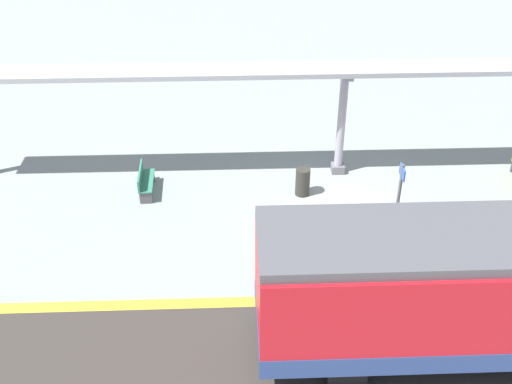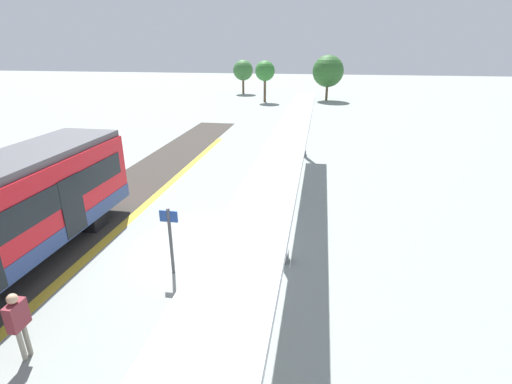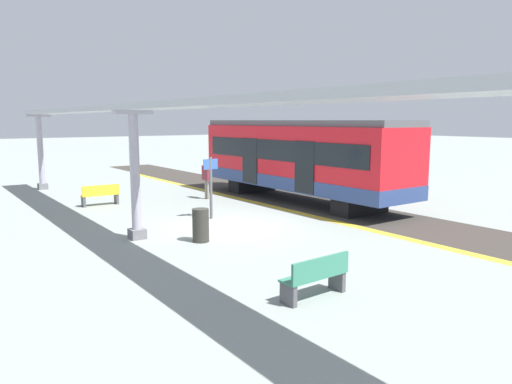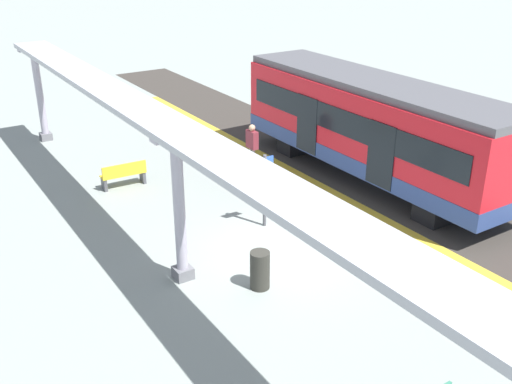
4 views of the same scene
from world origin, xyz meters
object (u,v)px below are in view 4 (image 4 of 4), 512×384
object	(u,v)px
canopy_pillar_second	(179,209)
trash_bin	(260,270)
train_near_carriage	(371,128)
platform_info_sign	(265,184)
bench_near_end	(124,175)
canopy_pillar_nearest	(40,94)
passenger_waiting_near_edge	(252,142)

from	to	relation	value
canopy_pillar_second	trash_bin	distance (m)	2.42
train_near_carriage	platform_info_sign	size ratio (longest dim) A/B	5.02
canopy_pillar_second	bench_near_end	distance (m)	6.45
train_near_carriage	platform_info_sign	distance (m)	5.13
canopy_pillar_second	platform_info_sign	xyz separation A→B (m)	(-3.28, -1.28, -0.58)
train_near_carriage	canopy_pillar_nearest	size ratio (longest dim) A/B	2.93
train_near_carriage	passenger_waiting_near_edge	distance (m)	4.15
canopy_pillar_nearest	canopy_pillar_second	bearing A→B (deg)	90.00
passenger_waiting_near_edge	trash_bin	bearing A→B (deg)	58.87
canopy_pillar_second	platform_info_sign	bearing A→B (deg)	-158.63
canopy_pillar_second	train_near_carriage	bearing A→B (deg)	-164.26
train_near_carriage	trash_bin	world-z (taller)	train_near_carriage
canopy_pillar_nearest	canopy_pillar_second	world-z (taller)	same
platform_info_sign	canopy_pillar_nearest	bearing A→B (deg)	-73.78
platform_info_sign	canopy_pillar_second	bearing A→B (deg)	21.37
canopy_pillar_nearest	canopy_pillar_second	xyz separation A→B (m)	(0.00, 12.57, 0.00)
bench_near_end	platform_info_sign	bearing A→B (deg)	115.71
canopy_pillar_second	bench_near_end	bearing A→B (deg)	-98.32
canopy_pillar_second	trash_bin	world-z (taller)	canopy_pillar_second
bench_near_end	platform_info_sign	distance (m)	5.54
train_near_carriage	canopy_pillar_second	distance (m)	8.60
canopy_pillar_nearest	passenger_waiting_near_edge	xyz separation A→B (m)	(-5.31, 7.44, -0.83)
trash_bin	passenger_waiting_near_edge	size ratio (longest dim) A/B	0.56
train_near_carriage	platform_info_sign	xyz separation A→B (m)	(5.00, 1.05, -0.50)
canopy_pillar_nearest	passenger_waiting_near_edge	distance (m)	9.18
canopy_pillar_second	bench_near_end	world-z (taller)	canopy_pillar_second
trash_bin	passenger_waiting_near_edge	bearing A→B (deg)	-121.13
platform_info_sign	passenger_waiting_near_edge	size ratio (longest dim) A/B	1.28
train_near_carriage	canopy_pillar_second	world-z (taller)	canopy_pillar_second
train_near_carriage	platform_info_sign	bearing A→B (deg)	11.85
canopy_pillar_second	trash_bin	bearing A→B (deg)	134.63
canopy_pillar_nearest	platform_info_sign	xyz separation A→B (m)	(-3.28, 11.28, -0.58)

